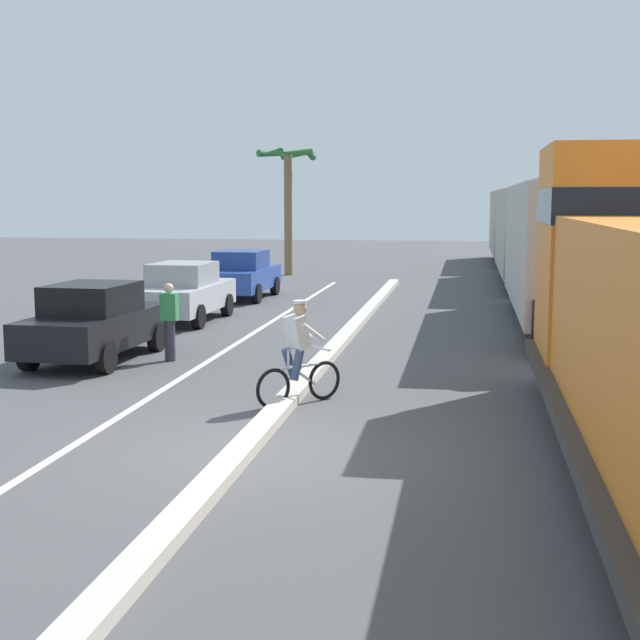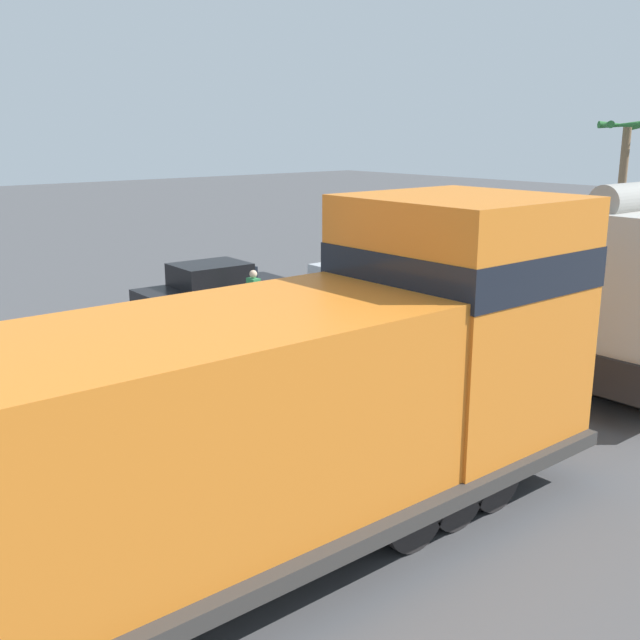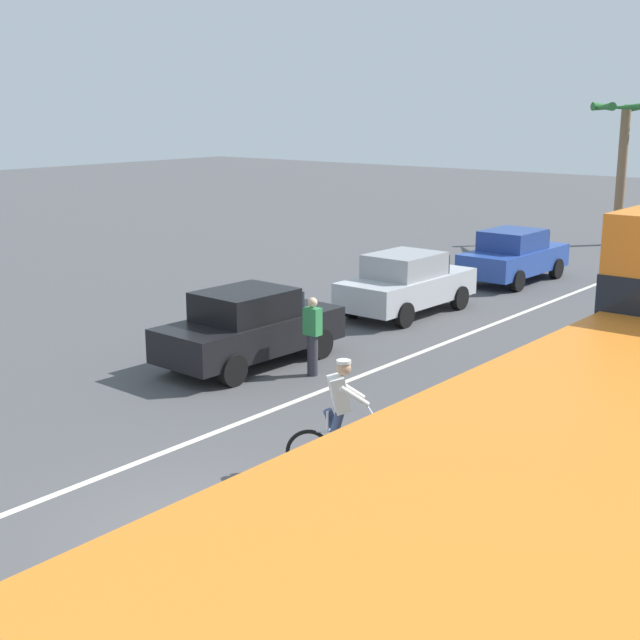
% 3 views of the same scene
% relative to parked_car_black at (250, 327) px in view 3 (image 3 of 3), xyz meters
% --- Properties ---
extents(ground_plane, '(120.00, 120.00, 0.00)m').
position_rel_parked_car_black_xyz_m(ground_plane, '(4.72, -6.03, -0.82)').
color(ground_plane, '#4C4C4F').
extents(median_curb, '(0.36, 36.00, 0.16)m').
position_rel_parked_car_black_xyz_m(median_curb, '(4.72, -0.03, -0.74)').
color(median_curb, beige).
rests_on(median_curb, ground).
extents(lane_stripe, '(0.14, 36.00, 0.01)m').
position_rel_parked_car_black_xyz_m(lane_stripe, '(2.32, -0.03, -0.81)').
color(lane_stripe, silver).
rests_on(lane_stripe, ground).
extents(parked_car_black, '(1.95, 4.26, 1.62)m').
position_rel_parked_car_black_xyz_m(parked_car_black, '(0.00, 0.00, 0.00)').
color(parked_car_black, black).
rests_on(parked_car_black, ground).
extents(parked_car_silver, '(1.89, 4.23, 1.62)m').
position_rel_parked_car_black_xyz_m(parked_car_silver, '(-0.03, 6.00, 0.00)').
color(parked_car_silver, '#B7BABF').
rests_on(parked_car_silver, ground).
extents(parked_car_blue, '(1.88, 4.22, 1.62)m').
position_rel_parked_car_black_xyz_m(parked_car_blue, '(0.13, 11.73, 0.00)').
color(parked_car_blue, '#28479E').
rests_on(parked_car_blue, ground).
extents(cyclist, '(1.19, 1.31, 1.71)m').
position_rel_parked_car_black_xyz_m(cyclist, '(4.90, -3.21, 0.00)').
color(cyclist, black).
rests_on(cyclist, ground).
extents(palm_tree_near, '(2.64, 2.74, 5.52)m').
position_rel_parked_car_black_xyz_m(palm_tree_near, '(-0.17, 21.03, 3.32)').
color(palm_tree_near, '#846647').
rests_on(palm_tree_near, ground).
extents(pedestrian_by_cars, '(0.34, 0.22, 1.62)m').
position_rel_parked_car_black_xyz_m(pedestrian_by_cars, '(1.53, 0.22, 0.03)').
color(pedestrian_by_cars, '#33333D').
rests_on(pedestrian_by_cars, ground).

